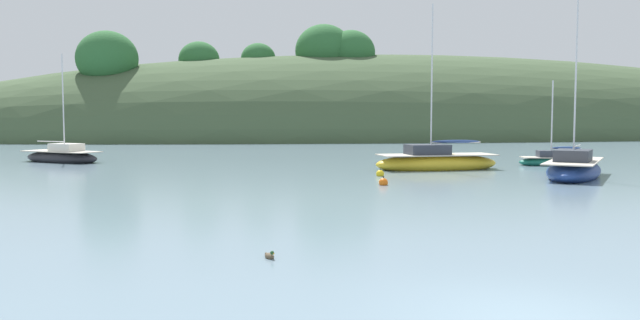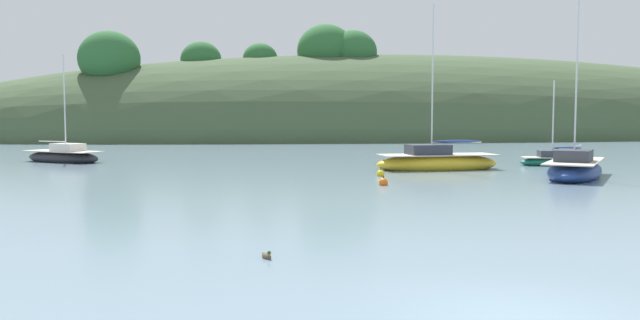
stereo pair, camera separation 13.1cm
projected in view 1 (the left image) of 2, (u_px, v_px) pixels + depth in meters
The scene contains 9 objects.
ground_plane at pixel (529, 320), 10.16m from camera, with size 400.00×400.00×0.00m, color slate.
far_shoreline_hill at pixel (415, 137), 93.51m from camera, with size 150.00×36.00×28.16m.
sailboat_white_near at pixel (554, 161), 41.55m from camera, with size 4.85×2.63×5.78m.
sailboat_blue_center at pixel (574, 169), 33.40m from camera, with size 6.77×7.66×9.72m.
sailboat_grey_yawl at pixel (62, 157), 44.58m from camera, with size 6.60×5.70×7.88m.
sailboat_teal_outer at pixel (436, 162), 38.48m from camera, with size 7.88×2.96×10.31m.
mooring_buoy_outer at pixel (383, 183), 29.83m from camera, with size 0.44×0.44×0.54m.
mooring_buoy_inner at pixel (380, 174), 34.24m from camera, with size 0.44×0.44×0.54m.
duck_trailing at pixel (270, 256), 14.55m from camera, with size 0.29×0.42×0.24m.
Camera 1 is at (-5.02, -9.24, 3.31)m, focal length 35.22 mm.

